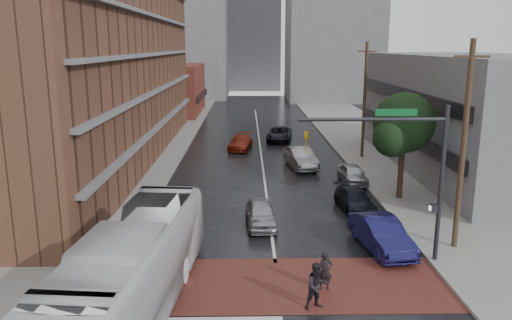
{
  "coord_description": "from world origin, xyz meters",
  "views": [
    {
      "loc": [
        -1.26,
        -18.55,
        9.69
      ],
      "look_at": [
        -0.78,
        8.32,
        3.5
      ],
      "focal_mm": 35.0,
      "sensor_mm": 36.0,
      "label": 1
    }
  ],
  "objects_px": {
    "car_travel_a": "(261,214)",
    "pedestrian_a": "(325,271)",
    "car_travel_b": "(301,158)",
    "suv_travel": "(279,134)",
    "pedestrian_b": "(317,286)",
    "car_parked_near": "(381,234)",
    "car_parked_far": "(352,174)",
    "car_travel_c": "(240,142)",
    "car_parked_mid": "(355,200)",
    "transit_bus": "(133,268)"
  },
  "relations": [
    {
      "from": "car_travel_a",
      "to": "pedestrian_a",
      "type": "bearing_deg",
      "value": -75.47
    },
    {
      "from": "car_travel_b",
      "to": "suv_travel",
      "type": "height_order",
      "value": "car_travel_b"
    },
    {
      "from": "car_travel_a",
      "to": "pedestrian_b",
      "type": "bearing_deg",
      "value": -81.51
    },
    {
      "from": "pedestrian_b",
      "to": "pedestrian_a",
      "type": "bearing_deg",
      "value": 49.42
    },
    {
      "from": "car_travel_a",
      "to": "car_parked_near",
      "type": "relative_size",
      "value": 0.83
    },
    {
      "from": "suv_travel",
      "to": "car_parked_far",
      "type": "height_order",
      "value": "suv_travel"
    },
    {
      "from": "pedestrian_b",
      "to": "car_parked_near",
      "type": "relative_size",
      "value": 0.38
    },
    {
      "from": "suv_travel",
      "to": "car_parked_near",
      "type": "xyz_separation_m",
      "value": [
        3.13,
        -28.4,
        0.08
      ]
    },
    {
      "from": "car_travel_c",
      "to": "car_parked_mid",
      "type": "relative_size",
      "value": 1.08
    },
    {
      "from": "transit_bus",
      "to": "suv_travel",
      "type": "bearing_deg",
      "value": 83.13
    },
    {
      "from": "pedestrian_b",
      "to": "car_travel_b",
      "type": "height_order",
      "value": "pedestrian_b"
    },
    {
      "from": "pedestrian_a",
      "to": "car_travel_c",
      "type": "bearing_deg",
      "value": 91.85
    },
    {
      "from": "pedestrian_a",
      "to": "car_parked_mid",
      "type": "bearing_deg",
      "value": 65.85
    },
    {
      "from": "transit_bus",
      "to": "car_travel_c",
      "type": "distance_m",
      "value": 29.95
    },
    {
      "from": "car_travel_a",
      "to": "car_parked_near",
      "type": "xyz_separation_m",
      "value": [
        5.74,
        -3.4,
        0.12
      ]
    },
    {
      "from": "car_travel_c",
      "to": "car_parked_near",
      "type": "distance_m",
      "value": 25.19
    },
    {
      "from": "car_travel_b",
      "to": "car_parked_near",
      "type": "xyz_separation_m",
      "value": [
        2.13,
        -16.65,
        -0.03
      ]
    },
    {
      "from": "pedestrian_a",
      "to": "car_travel_a",
      "type": "xyz_separation_m",
      "value": [
        -2.4,
        7.44,
        -0.14
      ]
    },
    {
      "from": "car_travel_c",
      "to": "pedestrian_b",
      "type": "bearing_deg",
      "value": -74.27
    },
    {
      "from": "car_parked_mid",
      "to": "car_parked_far",
      "type": "xyz_separation_m",
      "value": [
        1.1,
        6.0,
        0.05
      ]
    },
    {
      "from": "car_parked_far",
      "to": "car_travel_c",
      "type": "bearing_deg",
      "value": 120.43
    },
    {
      "from": "car_travel_c",
      "to": "car_travel_a",
      "type": "bearing_deg",
      "value": -76.72
    },
    {
      "from": "car_travel_b",
      "to": "car_travel_c",
      "type": "relative_size",
      "value": 1.08
    },
    {
      "from": "pedestrian_b",
      "to": "car_travel_b",
      "type": "distance_m",
      "value": 22.22
    },
    {
      "from": "car_travel_a",
      "to": "car_parked_mid",
      "type": "xyz_separation_m",
      "value": [
        5.74,
        2.6,
        -0.06
      ]
    },
    {
      "from": "car_travel_a",
      "to": "car_travel_b",
      "type": "bearing_deg",
      "value": 71.45
    },
    {
      "from": "pedestrian_b",
      "to": "suv_travel",
      "type": "xyz_separation_m",
      "value": [
        0.74,
        33.9,
        -0.2
      ]
    },
    {
      "from": "transit_bus",
      "to": "car_parked_far",
      "type": "relative_size",
      "value": 3.12
    },
    {
      "from": "car_travel_a",
      "to": "car_parked_far",
      "type": "height_order",
      "value": "car_travel_a"
    },
    {
      "from": "pedestrian_b",
      "to": "car_parked_mid",
      "type": "height_order",
      "value": "pedestrian_b"
    },
    {
      "from": "pedestrian_a",
      "to": "car_travel_c",
      "type": "xyz_separation_m",
      "value": [
        -3.76,
        28.2,
        -0.14
      ]
    },
    {
      "from": "car_travel_c",
      "to": "suv_travel",
      "type": "bearing_deg",
      "value": 56.33
    },
    {
      "from": "car_travel_c",
      "to": "car_parked_near",
      "type": "bearing_deg",
      "value": -64.11
    },
    {
      "from": "suv_travel",
      "to": "transit_bus",
      "type": "bearing_deg",
      "value": -94.05
    },
    {
      "from": "suv_travel",
      "to": "car_parked_far",
      "type": "xyz_separation_m",
      "value": [
        4.23,
        -16.4,
        -0.04
      ]
    },
    {
      "from": "transit_bus",
      "to": "car_parked_near",
      "type": "distance_m",
      "value": 12.06
    },
    {
      "from": "car_travel_a",
      "to": "transit_bus",
      "type": "bearing_deg",
      "value": -122.13
    },
    {
      "from": "transit_bus",
      "to": "car_travel_c",
      "type": "xyz_separation_m",
      "value": [
        3.56,
        29.72,
        -1.05
      ]
    },
    {
      "from": "pedestrian_a",
      "to": "suv_travel",
      "type": "bearing_deg",
      "value": 83.88
    },
    {
      "from": "car_parked_near",
      "to": "car_parked_far",
      "type": "relative_size",
      "value": 1.22
    },
    {
      "from": "car_travel_a",
      "to": "car_parked_far",
      "type": "distance_m",
      "value": 10.98
    },
    {
      "from": "pedestrian_a",
      "to": "car_parked_mid",
      "type": "height_order",
      "value": "pedestrian_a"
    },
    {
      "from": "pedestrian_a",
      "to": "car_travel_c",
      "type": "distance_m",
      "value": 28.45
    },
    {
      "from": "transit_bus",
      "to": "pedestrian_a",
      "type": "height_order",
      "value": "transit_bus"
    },
    {
      "from": "pedestrian_a",
      "to": "car_parked_near",
      "type": "xyz_separation_m",
      "value": [
        3.34,
        4.04,
        -0.02
      ]
    },
    {
      "from": "car_travel_c",
      "to": "suv_travel",
      "type": "distance_m",
      "value": 5.8
    },
    {
      "from": "car_travel_b",
      "to": "car_parked_near",
      "type": "height_order",
      "value": "car_travel_b"
    },
    {
      "from": "car_travel_c",
      "to": "car_parked_far",
      "type": "xyz_separation_m",
      "value": [
        8.2,
        -12.16,
        0.0
      ]
    },
    {
      "from": "suv_travel",
      "to": "pedestrian_a",
      "type": "bearing_deg",
      "value": -81.91
    },
    {
      "from": "pedestrian_a",
      "to": "car_travel_b",
      "type": "distance_m",
      "value": 20.73
    }
  ]
}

